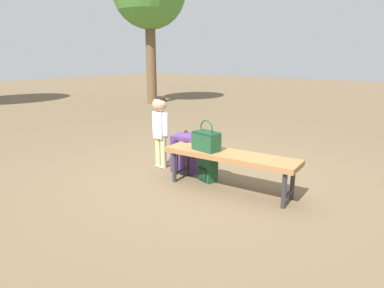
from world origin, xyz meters
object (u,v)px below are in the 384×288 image
object	(u,v)px
park_bench	(230,158)
backpack_large	(186,151)
handbag	(206,140)
backpack_small	(208,167)
child_standing	(160,120)

from	to	relation	value
park_bench	backpack_large	world-z (taller)	backpack_large
handbag	backpack_small	size ratio (longest dim) A/B	1.02
park_bench	handbag	world-z (taller)	handbag
child_standing	handbag	bearing A→B (deg)	167.55
backpack_large	backpack_small	xyz separation A→B (m)	(-0.45, 0.12, -0.11)
child_standing	backpack_small	bearing A→B (deg)	176.61
child_standing	backpack_large	bearing A→B (deg)	-170.10
handbag	backpack_small	bearing A→B (deg)	-62.85
child_standing	backpack_small	world-z (taller)	child_standing
backpack_large	backpack_small	world-z (taller)	backpack_large
handbag	backpack_large	xyz separation A→B (m)	(0.53, -0.27, -0.29)
handbag	child_standing	size ratio (longest dim) A/B	0.36
child_standing	backpack_small	distance (m)	0.98
backpack_small	park_bench	bearing A→B (deg)	166.66
park_bench	child_standing	xyz separation A→B (m)	(1.22, -0.14, 0.28)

